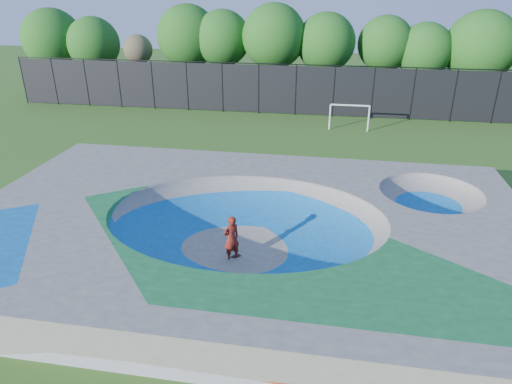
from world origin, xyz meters
TOP-DOWN VIEW (x-y plane):
  - ground at (0.00, 0.00)m, footprint 120.00×120.00m
  - skate_deck at (0.00, 0.00)m, footprint 22.00×14.00m
  - skater at (-0.37, -0.94)m, footprint 0.79×0.78m
  - skateboard at (-0.37, -0.94)m, footprint 0.65×0.75m
  - soccer_goal at (4.24, 17.33)m, footprint 2.87×0.12m
  - fence at (0.00, 21.00)m, footprint 48.09×0.09m
  - treeline at (0.22, 26.12)m, footprint 53.43×7.45m

SIDE VIEW (x-z plane):
  - ground at x=0.00m, z-range 0.00..0.00m
  - skateboard at x=-0.37m, z-range 0.00..0.05m
  - skate_deck at x=0.00m, z-range 0.00..1.50m
  - skater at x=-0.37m, z-range 0.00..1.84m
  - soccer_goal at x=4.24m, z-range 0.36..2.25m
  - fence at x=0.00m, z-range 0.08..4.12m
  - treeline at x=0.22m, z-range 0.93..9.32m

